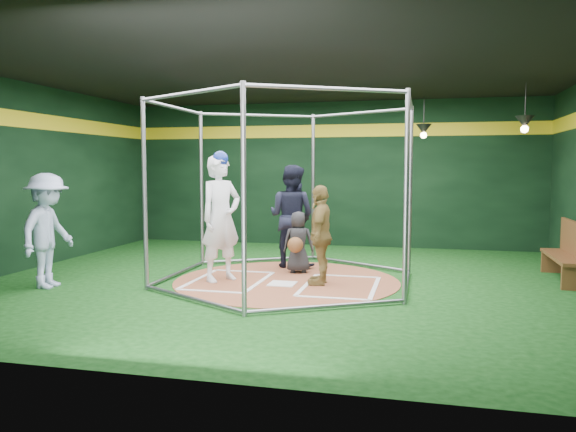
% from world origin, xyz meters
% --- Properties ---
extents(room_shell, '(10.10, 9.10, 3.53)m').
position_xyz_m(room_shell, '(0.00, 0.01, 1.75)').
color(room_shell, '#0B340C').
rests_on(room_shell, ground).
extents(clay_disc, '(3.80, 3.80, 0.01)m').
position_xyz_m(clay_disc, '(0.00, 0.00, 0.01)').
color(clay_disc, '#995537').
rests_on(clay_disc, ground).
extents(home_plate, '(0.43, 0.43, 0.01)m').
position_xyz_m(home_plate, '(0.00, -0.30, 0.02)').
color(home_plate, white).
rests_on(home_plate, clay_disc).
extents(batter_box_left, '(1.17, 1.77, 0.01)m').
position_xyz_m(batter_box_left, '(-0.95, -0.25, 0.02)').
color(batter_box_left, white).
rests_on(batter_box_left, clay_disc).
extents(batter_box_right, '(1.17, 1.77, 0.01)m').
position_xyz_m(batter_box_right, '(0.95, -0.25, 0.02)').
color(batter_box_right, white).
rests_on(batter_box_right, clay_disc).
extents(batting_cage, '(4.05, 4.67, 3.00)m').
position_xyz_m(batting_cage, '(-0.00, -0.00, 1.50)').
color(batting_cage, gray).
rests_on(batting_cage, ground).
extents(pendant_lamp_near, '(0.34, 0.34, 0.90)m').
position_xyz_m(pendant_lamp_near, '(2.20, 3.60, 2.74)').
color(pendant_lamp_near, black).
rests_on(pendant_lamp_near, room_shell).
extents(pendant_lamp_far, '(0.34, 0.34, 0.90)m').
position_xyz_m(pendant_lamp_far, '(4.00, 2.00, 2.74)').
color(pendant_lamp_far, black).
rests_on(pendant_lamp_far, room_shell).
extents(batter_figure, '(0.85, 0.92, 2.18)m').
position_xyz_m(batter_figure, '(-1.07, -0.25, 1.09)').
color(batter_figure, silver).
rests_on(batter_figure, clay_disc).
extents(visitor_leopard, '(0.44, 0.97, 1.62)m').
position_xyz_m(visitor_leopard, '(0.60, -0.13, 0.82)').
color(visitor_leopard, tan).
rests_on(visitor_leopard, clay_disc).
extents(catcher_figure, '(0.61, 0.63, 1.12)m').
position_xyz_m(catcher_figure, '(0.03, 0.75, 0.57)').
color(catcher_figure, black).
rests_on(catcher_figure, clay_disc).
extents(umpire, '(1.11, 0.97, 1.95)m').
position_xyz_m(umpire, '(-0.22, 1.30, 0.99)').
color(umpire, black).
rests_on(umpire, clay_disc).
extents(bystander_blue, '(0.73, 1.21, 1.83)m').
position_xyz_m(bystander_blue, '(-3.59, -1.36, 0.92)').
color(bystander_blue, '#A7B8DD').
rests_on(bystander_blue, ground).
extents(dugout_bench, '(0.41, 1.74, 1.01)m').
position_xyz_m(dugout_bench, '(4.63, 1.14, 0.52)').
color(dugout_bench, brown).
rests_on(dugout_bench, ground).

